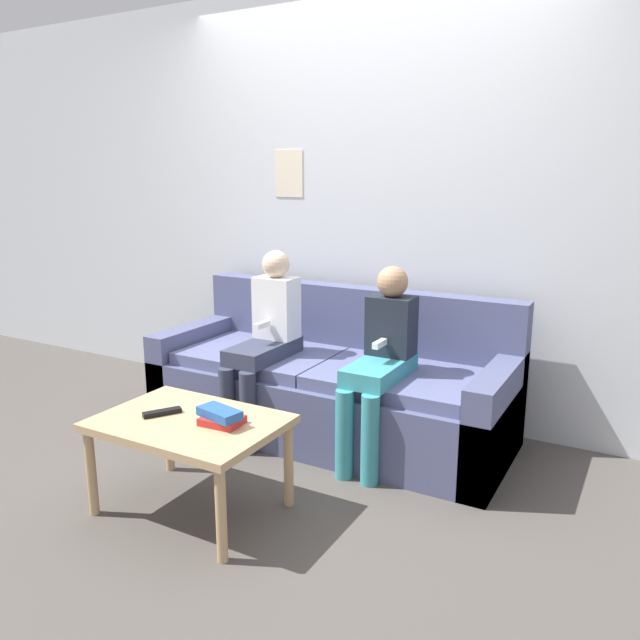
{
  "coord_description": "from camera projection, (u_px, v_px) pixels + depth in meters",
  "views": [
    {
      "loc": [
        1.62,
        -2.51,
        1.49
      ],
      "look_at": [
        0.0,
        0.38,
        0.71
      ],
      "focal_mm": 35.0,
      "sensor_mm": 36.0,
      "label": 1
    }
  ],
  "objects": [
    {
      "name": "wall_back",
      "position": [
        370.0,
        205.0,
        3.81
      ],
      "size": [
        8.0,
        0.07,
        2.6
      ],
      "color": "silver",
      "rests_on": "ground_plane"
    },
    {
      "name": "couch",
      "position": [
        332.0,
        387.0,
        3.63
      ],
      "size": [
        2.06,
        0.81,
        0.82
      ],
      "color": "#4C5175",
      "rests_on": "ground_plane"
    },
    {
      "name": "ground_plane",
      "position": [
        284.0,
        467.0,
        3.24
      ],
      "size": [
        10.0,
        10.0,
        0.0
      ],
      "primitive_type": "plane",
      "color": "#4C4742"
    },
    {
      "name": "coffee_table",
      "position": [
        189.0,
        430.0,
        2.75
      ],
      "size": [
        0.8,
        0.57,
        0.44
      ],
      "color": "tan",
      "rests_on": "ground_plane"
    },
    {
      "name": "person_left",
      "position": [
        265.0,
        336.0,
        3.54
      ],
      "size": [
        0.24,
        0.56,
        1.06
      ],
      "color": "#33384C",
      "rests_on": "ground_plane"
    },
    {
      "name": "book_stack",
      "position": [
        221.0,
        417.0,
        2.67
      ],
      "size": [
        0.21,
        0.15,
        0.07
      ],
      "color": "red",
      "rests_on": "coffee_table"
    },
    {
      "name": "person_right",
      "position": [
        381.0,
        356.0,
        3.2
      ],
      "size": [
        0.24,
        0.56,
        1.02
      ],
      "color": "teal",
      "rests_on": "ground_plane"
    },
    {
      "name": "tv_remote",
      "position": [
        162.0,
        412.0,
        2.79
      ],
      "size": [
        0.12,
        0.17,
        0.02
      ],
      "rotation": [
        0.0,
        0.0,
        -0.56
      ],
      "color": "black",
      "rests_on": "coffee_table"
    }
  ]
}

